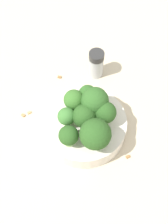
# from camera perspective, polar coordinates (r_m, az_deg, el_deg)

# --- Properties ---
(ground_plane) EXTENTS (3.00, 3.00, 0.00)m
(ground_plane) POSITION_cam_1_polar(r_m,az_deg,el_deg) (0.64, -0.00, -3.31)
(ground_plane) COLOR beige
(bowl) EXTENTS (0.17, 0.17, 0.04)m
(bowl) POSITION_cam_1_polar(r_m,az_deg,el_deg) (0.62, -0.00, -2.51)
(bowl) COLOR silver
(bowl) RESTS_ON ground_plane
(broccoli_floret_0) EXTENTS (0.04, 0.04, 0.05)m
(broccoli_floret_0) POSITION_cam_1_polar(r_m,az_deg,el_deg) (0.60, 0.66, 3.23)
(broccoli_floret_0) COLOR #7A9E5B
(broccoli_floret_0) RESTS_ON bowl
(broccoli_floret_1) EXTENTS (0.04, 0.04, 0.06)m
(broccoli_floret_1) POSITION_cam_1_polar(r_m,az_deg,el_deg) (0.58, 3.94, -0.19)
(broccoli_floret_1) COLOR #8EB770
(broccoli_floret_1) RESTS_ON bowl
(broccoli_floret_2) EXTENTS (0.04, 0.04, 0.05)m
(broccoli_floret_2) POSITION_cam_1_polar(r_m,az_deg,el_deg) (0.59, -1.85, 2.10)
(broccoli_floret_2) COLOR #84AD66
(broccoli_floret_2) RESTS_ON bowl
(broccoli_floret_3) EXTENTS (0.05, 0.05, 0.07)m
(broccoli_floret_3) POSITION_cam_1_polar(r_m,az_deg,el_deg) (0.58, 1.99, 1.94)
(broccoli_floret_3) COLOR #7A9E5B
(broccoli_floret_3) RESTS_ON bowl
(broccoli_floret_4) EXTENTS (0.04, 0.04, 0.05)m
(broccoli_floret_4) POSITION_cam_1_polar(r_m,az_deg,el_deg) (0.56, -2.82, -4.43)
(broccoli_floret_4) COLOR #8EB770
(broccoli_floret_4) RESTS_ON bowl
(broccoli_floret_5) EXTENTS (0.06, 0.06, 0.07)m
(broccoli_floret_5) POSITION_cam_1_polar(r_m,az_deg,el_deg) (0.55, 2.09, -4.12)
(broccoli_floret_5) COLOR #84AD66
(broccoli_floret_5) RESTS_ON bowl
(broccoli_floret_6) EXTENTS (0.03, 0.03, 0.04)m
(broccoli_floret_6) POSITION_cam_1_polar(r_m,az_deg,el_deg) (0.58, -3.22, -0.79)
(broccoli_floret_6) COLOR #8EB770
(broccoli_floret_6) RESTS_ON bowl
(broccoli_floret_7) EXTENTS (0.05, 0.05, 0.05)m
(broccoli_floret_7) POSITION_cam_1_polar(r_m,az_deg,el_deg) (0.58, 0.47, -0.78)
(broccoli_floret_7) COLOR #7A9E5B
(broccoli_floret_7) RESTS_ON bowl
(pepper_shaker) EXTENTS (0.03, 0.03, 0.07)m
(pepper_shaker) POSITION_cam_1_polar(r_m,az_deg,el_deg) (0.69, 2.24, 8.79)
(pepper_shaker) COLOR #B2B7BC
(pepper_shaker) RESTS_ON ground_plane
(almond_crumb_0) EXTENTS (0.01, 0.01, 0.01)m
(almond_crumb_0) POSITION_cam_1_polar(r_m,az_deg,el_deg) (0.62, 8.06, -8.03)
(almond_crumb_0) COLOR olive
(almond_crumb_0) RESTS_ON ground_plane
(almond_crumb_1) EXTENTS (0.01, 0.01, 0.01)m
(almond_crumb_1) POSITION_cam_1_polar(r_m,az_deg,el_deg) (0.66, -10.00, -0.05)
(almond_crumb_1) COLOR tan
(almond_crumb_1) RESTS_ON ground_plane
(almond_crumb_2) EXTENTS (0.01, 0.01, 0.01)m
(almond_crumb_2) POSITION_cam_1_polar(r_m,az_deg,el_deg) (0.71, -4.52, 6.48)
(almond_crumb_2) COLOR olive
(almond_crumb_2) RESTS_ON ground_plane
(almond_crumb_3) EXTENTS (0.01, 0.01, 0.01)m
(almond_crumb_3) POSITION_cam_1_polar(r_m,az_deg,el_deg) (0.66, -11.09, -0.52)
(almond_crumb_3) COLOR #AD7F4C
(almond_crumb_3) RESTS_ON ground_plane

